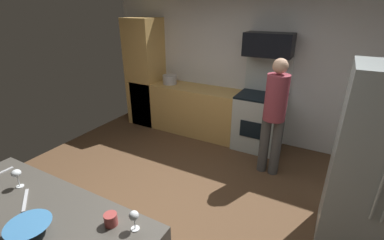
{
  "coord_description": "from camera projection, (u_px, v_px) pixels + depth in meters",
  "views": [
    {
      "loc": [
        1.49,
        -2.25,
        2.3
      ],
      "look_at": [
        0.1,
        0.3,
        1.05
      ],
      "focal_mm": 24.91,
      "sensor_mm": 36.0,
      "label": 1
    }
  ],
  "objects": [
    {
      "name": "ground_plane",
      "position": [
        174.0,
        203.0,
        3.38
      ],
      "size": [
        5.2,
        4.8,
        0.02
      ],
      "primitive_type": "cube",
      "color": "brown"
    },
    {
      "name": "wall_back",
      "position": [
        242.0,
        67.0,
        4.75
      ],
      "size": [
        5.2,
        0.12,
        2.6
      ],
      "primitive_type": "cube",
      "color": "silver",
      "rests_on": "ground"
    },
    {
      "name": "lower_cabinet_run",
      "position": [
        189.0,
        109.0,
        5.19
      ],
      "size": [
        2.4,
        0.6,
        0.9
      ],
      "primitive_type": "cube",
      "color": "tan",
      "rests_on": "ground"
    },
    {
      "name": "cabinet_column",
      "position": [
        146.0,
        73.0,
        5.4
      ],
      "size": [
        0.6,
        0.6,
        2.1
      ],
      "primitive_type": "cube",
      "color": "tan",
      "rests_on": "ground"
    },
    {
      "name": "oven_range",
      "position": [
        259.0,
        119.0,
        4.55
      ],
      "size": [
        0.76,
        0.65,
        1.57
      ],
      "color": "#B8C4BF",
      "rests_on": "ground"
    },
    {
      "name": "microwave",
      "position": [
        269.0,
        45.0,
        4.13
      ],
      "size": [
        0.74,
        0.38,
        0.36
      ],
      "primitive_type": "cube",
      "color": "black",
      "rests_on": "oven_range"
    },
    {
      "name": "refrigerator",
      "position": [
        382.0,
        167.0,
        2.45
      ],
      "size": [
        0.82,
        0.73,
        1.86
      ],
      "color": "silver",
      "rests_on": "ground"
    },
    {
      "name": "person_cook",
      "position": [
        274.0,
        113.0,
        3.65
      ],
      "size": [
        0.31,
        0.3,
        1.69
      ],
      "color": "#484848",
      "rests_on": "ground"
    },
    {
      "name": "mixing_bowl_small",
      "position": [
        29.0,
        229.0,
        1.75
      ],
      "size": [
        0.29,
        0.29,
        0.09
      ],
      "primitive_type": "cone",
      "rotation": [
        3.14,
        0.0,
        0.0
      ],
      "color": "teal",
      "rests_on": "counter_island"
    },
    {
      "name": "wine_glass_mid",
      "position": [
        16.0,
        174.0,
        2.19
      ],
      "size": [
        0.08,
        0.08,
        0.16
      ],
      "color": "silver",
      "rests_on": "counter_island"
    },
    {
      "name": "wine_glass_far",
      "position": [
        134.0,
        217.0,
        1.77
      ],
      "size": [
        0.07,
        0.07,
        0.15
      ],
      "color": "silver",
      "rests_on": "counter_island"
    },
    {
      "name": "mug_coffee",
      "position": [
        111.0,
        219.0,
        1.83
      ],
      "size": [
        0.09,
        0.09,
        0.09
      ],
      "primitive_type": "cylinder",
      "color": "#A03D3A",
      "rests_on": "counter_island"
    },
    {
      "name": "knife_chef",
      "position": [
        25.0,
        200.0,
        2.08
      ],
      "size": [
        0.25,
        0.19,
        0.01
      ],
      "primitive_type": "cube",
      "rotation": [
        0.0,
        0.0,
        2.5
      ],
      "color": "#B7BABF",
      "rests_on": "counter_island"
    },
    {
      "name": "knife_paring",
      "position": [
        1.0,
        173.0,
        2.42
      ],
      "size": [
        0.03,
        0.21,
        0.01
      ],
      "primitive_type": "cube",
      "rotation": [
        0.0,
        0.0,
        1.54
      ],
      "color": "#B7BABF",
      "rests_on": "counter_island"
    },
    {
      "name": "stock_pot",
      "position": [
        170.0,
        79.0,
        5.17
      ],
      "size": [
        0.27,
        0.27,
        0.17
      ],
      "primitive_type": "cylinder",
      "color": "#B2B2B7",
      "rests_on": "lower_cabinet_run"
    }
  ]
}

